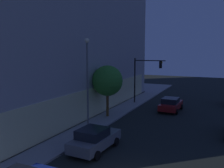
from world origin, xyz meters
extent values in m
cube|color=#4C4C51|center=(12.83, 23.07, 0.07)|extent=(34.21, 28.64, 0.15)
cube|color=#F3E9A4|center=(12.83, 9.14, 1.69)|extent=(30.43, 0.60, 3.07)
cube|color=#ADA8A7|center=(12.83, 23.07, 8.17)|extent=(33.81, 28.24, 16.04)
cylinder|color=black|center=(20.67, 7.42, 3.13)|extent=(0.18, 0.18, 5.95)
cylinder|color=black|center=(20.73, 5.41, 5.80)|extent=(0.26, 4.01, 0.12)
cube|color=black|center=(20.78, 4.01, 5.30)|extent=(0.33, 0.33, 0.90)
sphere|color=yellow|center=(20.79, 3.83, 5.58)|extent=(0.18, 0.18, 0.18)
cylinder|color=slate|center=(8.61, 7.58, 3.98)|extent=(0.16, 0.16, 7.67)
sphere|color=#F9EFC6|center=(8.61, 7.58, 7.97)|extent=(0.44, 0.44, 0.44)
cylinder|color=brown|center=(12.75, 7.62, 1.41)|extent=(0.28, 0.28, 2.52)
sphere|color=#348229|center=(12.75, 7.62, 3.96)|extent=(3.21, 3.21, 3.21)
cube|color=slate|center=(4.48, 4.59, 0.69)|extent=(4.55, 2.17, 0.74)
cube|color=black|center=(4.14, 4.60, 1.36)|extent=(2.13, 1.86, 0.61)
cube|color=#F9F4CC|center=(6.69, 5.07, 0.69)|extent=(0.13, 0.21, 0.12)
cube|color=#F9F4CC|center=(6.63, 3.90, 0.69)|extent=(0.13, 0.21, 0.12)
cylinder|color=black|center=(5.91, 5.50, 0.32)|extent=(0.65, 0.27, 0.63)
cylinder|color=black|center=(5.81, 3.54, 0.32)|extent=(0.65, 0.27, 0.63)
cylinder|color=black|center=(3.14, 5.63, 0.32)|extent=(0.65, 0.27, 0.63)
cylinder|color=black|center=(3.05, 3.67, 0.32)|extent=(0.65, 0.27, 0.63)
cube|color=maroon|center=(18.53, 2.09, 0.66)|extent=(4.56, 2.08, 0.68)
cube|color=black|center=(18.19, 2.10, 1.30)|extent=(2.09, 1.82, 0.61)
cube|color=#F9F4CC|center=(20.74, 2.61, 0.66)|extent=(0.13, 0.20, 0.12)
cube|color=#F9F4CC|center=(20.71, 1.44, 0.66)|extent=(0.13, 0.20, 0.12)
cylinder|color=black|center=(19.95, 3.02, 0.32)|extent=(0.64, 0.26, 0.64)
cylinder|color=black|center=(19.89, 1.07, 0.32)|extent=(0.64, 0.26, 0.64)
cylinder|color=black|center=(17.16, 3.10, 0.32)|extent=(0.64, 0.26, 0.64)
cylinder|color=black|center=(17.10, 1.15, 0.32)|extent=(0.64, 0.26, 0.64)
camera|label=1|loc=(-10.46, -3.69, 7.09)|focal=39.85mm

